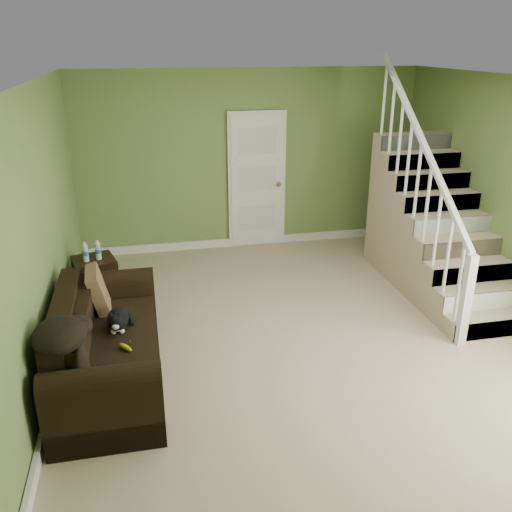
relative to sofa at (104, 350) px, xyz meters
name	(u,v)px	position (x,y,z in m)	size (l,w,h in m)	color
floor	(300,330)	(2.02, 0.52, -0.31)	(5.00, 5.50, 0.01)	tan
ceiling	(308,81)	(2.02, 0.52, 2.29)	(5.00, 5.50, 0.01)	white
wall_back	(250,161)	(2.02, 3.27, 0.99)	(5.00, 0.04, 2.60)	olive
wall_front	(449,366)	(2.02, -2.23, 0.99)	(5.00, 0.04, 2.60)	olive
wall_left	(41,233)	(-0.48, 0.52, 0.99)	(0.04, 5.50, 2.60)	olive
baseboard_back	(250,241)	(2.02, 3.24, -0.25)	(5.00, 0.04, 0.12)	white
baseboard_left	(63,350)	(-0.45, 0.52, -0.25)	(0.04, 5.50, 0.12)	white
baseboard_right	(502,304)	(4.49, 0.52, -0.25)	(0.04, 5.50, 0.12)	white
door	(257,181)	(2.12, 3.22, 0.69)	(0.86, 0.12, 2.02)	white
staircase	(430,233)	(4.01, 1.48, 0.33)	(1.00, 2.51, 2.82)	tan
sofa	(104,350)	(0.00, 0.00, 0.00)	(0.90, 2.08, 0.82)	black
side_table	(96,280)	(-0.18, 1.69, -0.03)	(0.57, 0.57, 0.79)	black
cat	(118,320)	(0.14, 0.13, 0.23)	(0.24, 0.52, 0.25)	black
banana	(125,347)	(0.21, -0.26, 0.16)	(0.05, 0.17, 0.05)	gold
throw_pillow	(99,291)	(-0.05, 0.62, 0.31)	(0.11, 0.46, 0.46)	#46331C
throw_blanket	(59,335)	(-0.25, -0.62, 0.54)	(0.40, 0.53, 0.22)	black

